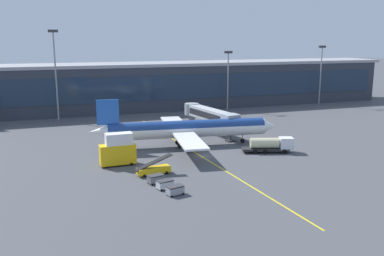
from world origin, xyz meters
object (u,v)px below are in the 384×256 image
Objects in this scene: main_airliner at (187,129)px; catering_lift at (118,150)px; baggage_cart_0 at (175,190)px; fuel_tanker at (271,145)px; belt_loader at (154,169)px; baggage_cart_1 at (165,184)px; baggage_cart_2 at (156,179)px.

main_airliner reaches higher than catering_lift.
baggage_cart_0 is (-11.39, -28.70, -3.13)m from main_airliner.
main_airliner is 19.84m from catering_lift.
catering_lift is at bearing 177.52° from fuel_tanker.
belt_loader is 7.75m from baggage_cart_1.
baggage_cart_0 is at bearing -111.65° from main_airliner.
belt_loader is (-27.37, -6.48, -0.76)m from fuel_tanker.
baggage_cart_1 is 1.00× the size of baggage_cart_2.
fuel_tanker is at bearing 33.02° from baggage_cart_0.
belt_loader is (-12.11, -17.85, -2.92)m from main_airliner.
belt_loader is at bearing 93.76° from baggage_cart_0.
belt_loader is 4.72m from baggage_cart_2.
baggage_cart_1 is (-12.16, -25.59, -3.13)m from main_airliner.
baggage_cart_0 is 1.00× the size of baggage_cart_1.
baggage_cart_2 is (-0.83, -4.64, -0.21)m from belt_loader.
belt_loader is at bearing 89.57° from baggage_cart_1.
baggage_cart_2 is at bearing -119.91° from main_airliner.
baggage_cart_0 is at bearing -72.95° from catering_lift.
baggage_cart_1 is at bearing 103.97° from baggage_cart_0.
fuel_tanker is (15.26, -11.37, -2.17)m from main_airliner.
main_airliner is 6.29× the size of catering_lift.
baggage_cart_2 is (-1.54, 6.21, 0.00)m from baggage_cart_0.
belt_loader is 2.38× the size of baggage_cart_0.
catering_lift is at bearing 107.05° from baggage_cart_0.
baggage_cart_2 is (-28.20, -11.11, -0.96)m from fuel_tanker.
baggage_cart_0 is (5.74, -18.73, -2.28)m from catering_lift.
main_airliner reaches higher than baggage_cart_1.
baggage_cart_2 is at bearing -71.45° from catering_lift.
catering_lift is (-17.14, -9.97, -0.85)m from main_airliner.
baggage_cart_2 is at bearing -158.49° from fuel_tanker.
belt_loader is 2.38× the size of baggage_cart_2.
main_airliner reaches higher than baggage_cart_0.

